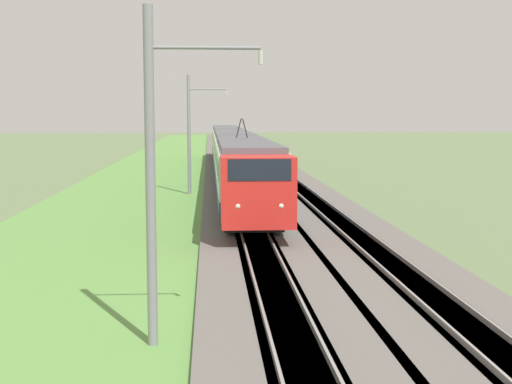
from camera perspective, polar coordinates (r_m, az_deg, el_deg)
The scene contains 8 objects.
ballast_main at distance 57.02m, azimuth -1.92°, elevation 1.13°, with size 240.00×4.40×0.30m.
ballast_adjacent at distance 57.30m, azimuth 2.20°, elevation 1.15°, with size 240.00×4.40×0.30m.
track_main at distance 57.02m, azimuth -1.92°, elevation 1.14°, with size 240.00×1.57×0.45m.
track_adjacent at distance 57.30m, azimuth 2.20°, elevation 1.16°, with size 240.00×1.57×0.45m.
grass_verge at distance 57.15m, azimuth -7.94°, elevation 0.99°, with size 240.00×11.40×0.12m.
passenger_train at distance 56.89m, azimuth -1.93°, elevation 3.32°, with size 61.76×2.90×4.99m.
catenary_mast_near at distance 15.61m, azimuth -8.20°, elevation 1.34°, with size 0.22×2.56×7.54m.
catenary_mast_mid at distance 45.81m, azimuth -5.30°, elevation 4.66°, with size 0.22×2.56×7.70m.
Camera 1 is at (-6.77, 1.82, 5.22)m, focal length 50.00 mm.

